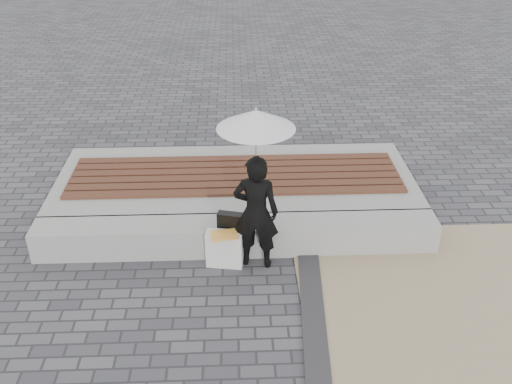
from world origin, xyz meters
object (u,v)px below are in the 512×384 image
Objects in this scene: seating_ledge at (237,235)px; woman at (256,212)px; parasol at (256,119)px; handbag at (231,222)px; canvas_tote at (225,249)px.

woman is (0.23, -0.31, 0.53)m from seating_ledge.
parasol is (0.23, -0.31, 1.69)m from seating_ledge.
seating_ledge is 3.44× the size of woman.
seating_ledge is 15.54× the size of handbag.
canvas_tote is at bearing -103.72° from handbag.
woman is 3.18× the size of canvas_tote.
seating_ledge is at bearing 83.26° from handbag.
woman is at bearing 10.10° from canvas_tote.
parasol reaches higher than woman.
woman is at bearing 180.00° from parasol.
seating_ledge is 0.35m from canvas_tote.
canvas_tote is at bearing 11.28° from woman.
handbag reaches higher than canvas_tote.
woman reaches higher than seating_ledge.
seating_ledge is 1.73m from parasol.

